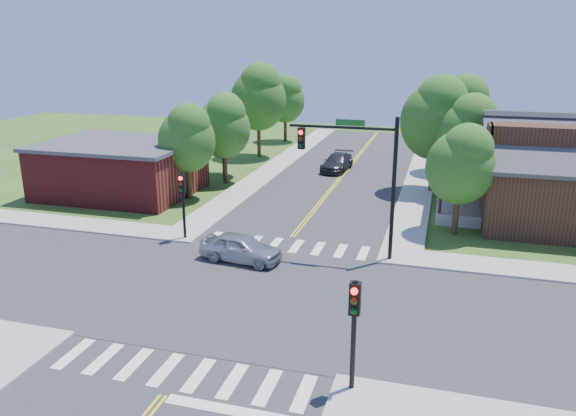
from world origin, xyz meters
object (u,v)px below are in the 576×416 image
(signal_mast_ne, at_px, (359,164))
(car_silver, at_px, (241,248))
(house_ne, at_px, (573,170))
(signal_pole_se, at_px, (354,316))
(car_dgrey, at_px, (337,163))
(signal_pole_nw, at_px, (183,194))

(signal_mast_ne, relative_size, car_silver, 1.67)
(house_ne, bearing_deg, signal_pole_se, -115.58)
(car_silver, bearing_deg, signal_mast_ne, -62.05)
(house_ne, xyz_separation_m, car_dgrey, (-15.87, 10.08, -2.64))
(signal_mast_ne, relative_size, signal_pole_se, 1.89)
(signal_pole_nw, bearing_deg, car_dgrey, 75.53)
(signal_pole_nw, xyz_separation_m, house_ne, (20.71, 8.66, 0.67))
(signal_mast_ne, height_order, car_dgrey, signal_mast_ne)
(signal_mast_ne, bearing_deg, car_dgrey, 104.03)
(signal_pole_se, height_order, car_dgrey, signal_pole_se)
(signal_pole_nw, bearing_deg, signal_pole_se, -45.00)
(signal_mast_ne, height_order, signal_pole_se, signal_mast_ne)
(signal_mast_ne, xyz_separation_m, car_silver, (-5.44, -2.09, -4.14))
(signal_pole_se, relative_size, car_silver, 0.88)
(house_ne, xyz_separation_m, car_silver, (-16.63, -10.73, -2.62))
(house_ne, bearing_deg, car_dgrey, 147.58)
(car_dgrey, bearing_deg, signal_pole_se, -73.57)
(signal_pole_nw, bearing_deg, signal_mast_ne, 0.07)
(signal_pole_nw, xyz_separation_m, car_dgrey, (4.84, 18.74, -1.98))
(signal_mast_ne, xyz_separation_m, signal_pole_se, (1.69, -11.21, -2.19))
(signal_mast_ne, xyz_separation_m, car_dgrey, (-4.68, 18.73, -4.16))
(car_silver, bearing_deg, car_dgrey, 4.85)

